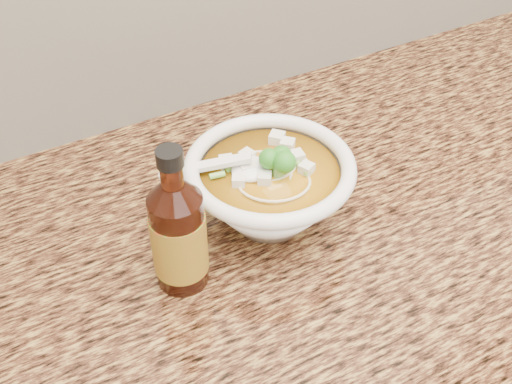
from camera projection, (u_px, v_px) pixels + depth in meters
name	position (u px, v px, depth m)	size (l,w,h in m)	color
cabinet	(348.00, 368.00, 1.23)	(4.00, 0.65, 0.86)	#371D10
counter_slab	(378.00, 194.00, 0.93)	(4.00, 0.68, 0.04)	olive
soup_bowl	(270.00, 190.00, 0.83)	(0.24, 0.22, 0.12)	white
hot_sauce_bottle	(179.00, 235.00, 0.73)	(0.08, 0.08, 0.20)	#3C1308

